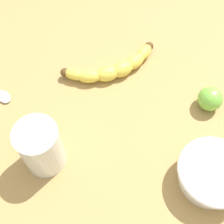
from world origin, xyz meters
TOP-DOWN VIEW (x-y plane):
  - wooden_tabletop at (0.00, 0.00)cm, footprint 120.00×120.00cm
  - banana at (8.60, -5.51)cm, footprint 7.22×21.92cm
  - smoothie_glass at (-6.28, 13.06)cm, footprint 7.45×7.45cm
  - ceramic_bowl at (-20.08, -13.39)cm, footprint 12.74×12.74cm
  - lime_fruit at (-5.97, -21.02)cm, footprint 5.03×5.03cm
  - teaspoon at (10.72, 18.42)cm, footprint 11.00×5.29cm

SIDE VIEW (x-z plane):
  - wooden_tabletop at x=0.00cm, z-range 0.00..3.00cm
  - teaspoon at x=10.72cm, z-range 3.00..3.80cm
  - banana at x=8.60cm, z-range 3.00..6.34cm
  - lime_fruit at x=-5.97cm, z-range 3.00..8.03cm
  - ceramic_bowl at x=-20.08cm, z-range 3.50..8.80cm
  - smoothie_glass at x=-6.28cm, z-range 2.69..13.48cm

